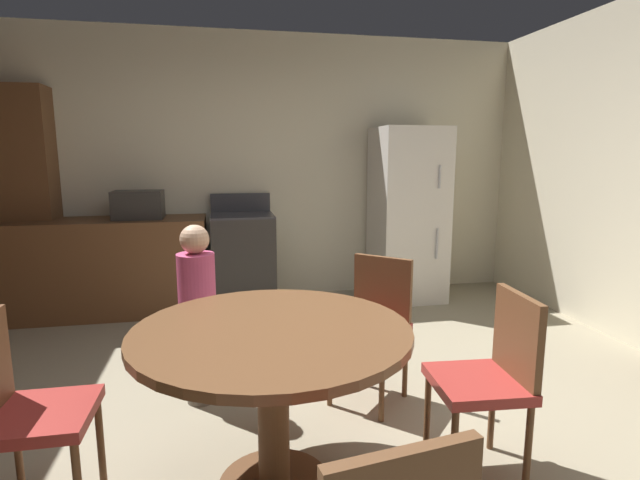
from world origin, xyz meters
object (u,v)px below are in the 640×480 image
at_px(chair_east, 492,372).
at_px(person_child, 198,310).
at_px(chair_northeast, 374,319).
at_px(chair_west, 21,406).
at_px(refrigerator, 408,215).
at_px(microwave, 138,205).
at_px(oven_range, 243,260).
at_px(dining_table, 273,362).

height_order(chair_east, person_child, person_child).
xyz_separation_m(chair_northeast, chair_west, (-1.69, -0.72, 0.00)).
bearing_deg(refrigerator, chair_east, -103.62).
distance_m(refrigerator, chair_west, 3.84).
bearing_deg(microwave, chair_east, -55.64).
bearing_deg(chair_northeast, oven_range, -117.76).
distance_m(refrigerator, microwave, 2.64).
relative_size(oven_range, microwave, 2.50).
bearing_deg(refrigerator, chair_west, -134.65).
distance_m(oven_range, microwave, 1.10).
bearing_deg(chair_west, chair_east, -2.00).
bearing_deg(dining_table, chair_east, -4.57).
bearing_deg(chair_northeast, chair_west, -23.52).
xyz_separation_m(chair_west, chair_east, (2.00, -0.09, 0.00)).
bearing_deg(chair_east, microwave, -51.07).
bearing_deg(dining_table, refrigerator, 58.35).
xyz_separation_m(microwave, dining_table, (0.95, -2.78, -0.43)).
distance_m(microwave, chair_west, 2.82).
relative_size(oven_range, chair_east, 1.26).
bearing_deg(person_child, chair_northeast, 59.79).
distance_m(microwave, chair_northeast, 2.68).
distance_m(chair_west, person_child, 1.09).
height_order(microwave, chair_west, microwave).
xyz_separation_m(refrigerator, chair_west, (-2.68, -2.72, -0.38)).
relative_size(dining_table, chair_northeast, 1.38).
relative_size(microwave, chair_northeast, 0.51).
xyz_separation_m(chair_northeast, chair_east, (0.31, -0.81, 0.00)).
height_order(refrigerator, microwave, refrigerator).
distance_m(refrigerator, chair_northeast, 2.26).
bearing_deg(chair_west, chair_northeast, 23.52).
relative_size(chair_northeast, person_child, 0.80).
xyz_separation_m(oven_range, microwave, (-0.95, -0.00, 0.56)).
height_order(oven_range, person_child, oven_range).
xyz_separation_m(microwave, chair_northeast, (1.64, -2.05, -0.53)).
bearing_deg(chair_northeast, chair_east, 64.48).
bearing_deg(oven_range, chair_northeast, -71.28).
xyz_separation_m(refrigerator, chair_northeast, (-0.99, -2.00, -0.38)).
bearing_deg(refrigerator, person_child, -137.78).
bearing_deg(microwave, person_child, -72.48).
distance_m(chair_northeast, chair_east, 0.86).
bearing_deg(person_child, chair_west, -58.62).
xyz_separation_m(chair_east, person_child, (-1.35, 0.96, 0.08)).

